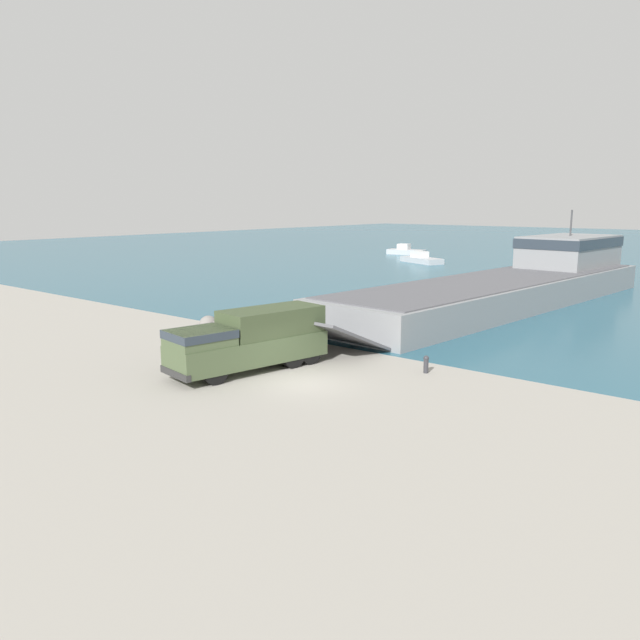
% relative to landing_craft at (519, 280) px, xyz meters
% --- Properties ---
extents(ground_plane, '(240.00, 240.00, 0.00)m').
position_rel_landing_craft_xyz_m(ground_plane, '(2.00, -29.76, -1.78)').
color(ground_plane, '#9E998E').
extents(landing_craft, '(11.31, 42.90, 7.46)m').
position_rel_landing_craft_xyz_m(landing_craft, '(0.00, 0.00, 0.00)').
color(landing_craft, gray).
rests_on(landing_craft, ground_plane).
extents(military_truck, '(3.81, 8.47, 2.96)m').
position_rel_landing_craft_xyz_m(military_truck, '(-1.47, -29.71, -0.25)').
color(military_truck, '#475638').
rests_on(military_truck, ground_plane).
extents(soldier_on_ramp, '(0.48, 0.48, 1.82)m').
position_rel_landing_craft_xyz_m(soldier_on_ramp, '(-4.00, -29.38, -0.73)').
color(soldier_on_ramp, '#4C4738').
rests_on(soldier_on_ramp, ground_plane).
extents(moored_boat_b, '(7.21, 4.99, 1.54)m').
position_rel_landing_craft_xyz_m(moored_boat_b, '(-23.46, 24.11, -1.27)').
color(moored_boat_b, '#B7BABF').
rests_on(moored_boat_b, ground_plane).
extents(moored_boat_c, '(6.27, 3.08, 1.68)m').
position_rel_landing_craft_xyz_m(moored_boat_c, '(-32.41, 34.62, -1.23)').
color(moored_boat_c, '#B7BABF').
rests_on(moored_boat_c, ground_plane).
extents(mooring_bollard, '(0.27, 0.27, 0.87)m').
position_rel_landing_craft_xyz_m(mooring_bollard, '(5.46, -24.69, -1.31)').
color(mooring_bollard, '#333338').
rests_on(mooring_bollard, ground_plane).
extents(shoreline_rock_a, '(0.70, 0.70, 0.70)m').
position_rel_landing_craft_xyz_m(shoreline_rock_a, '(-8.23, -21.93, -1.78)').
color(shoreline_rock_a, gray).
rests_on(shoreline_rock_a, ground_plane).
extents(shoreline_rock_b, '(0.99, 0.99, 0.99)m').
position_rel_landing_craft_xyz_m(shoreline_rock_b, '(-10.79, -23.69, -1.78)').
color(shoreline_rock_b, '#66605B').
rests_on(shoreline_rock_b, ground_plane).
extents(shoreline_rock_c, '(1.40, 1.40, 1.40)m').
position_rel_landing_craft_xyz_m(shoreline_rock_c, '(-11.70, -21.91, -1.78)').
color(shoreline_rock_c, gray).
rests_on(shoreline_rock_c, ground_plane).
extents(shoreline_rock_d, '(1.26, 1.26, 1.26)m').
position_rel_landing_craft_xyz_m(shoreline_rock_d, '(-12.01, -23.44, -1.78)').
color(shoreline_rock_d, gray).
rests_on(shoreline_rock_d, ground_plane).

